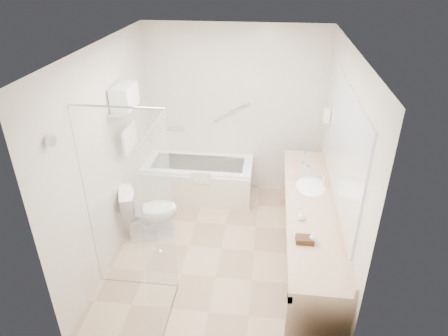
# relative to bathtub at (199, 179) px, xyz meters

# --- Properties ---
(floor) EXTENTS (3.20, 3.20, 0.00)m
(floor) POSITION_rel_bathtub_xyz_m (0.50, -1.24, -0.28)
(floor) COLOR tan
(floor) RESTS_ON ground
(ceiling) EXTENTS (2.60, 3.20, 0.10)m
(ceiling) POSITION_rel_bathtub_xyz_m (0.50, -1.24, 2.22)
(ceiling) COLOR white
(ceiling) RESTS_ON wall_back
(wall_back) EXTENTS (2.60, 0.10, 2.50)m
(wall_back) POSITION_rel_bathtub_xyz_m (0.50, 0.36, 0.97)
(wall_back) COLOR beige
(wall_back) RESTS_ON ground
(wall_front) EXTENTS (2.60, 0.10, 2.50)m
(wall_front) POSITION_rel_bathtub_xyz_m (0.50, -2.84, 0.97)
(wall_front) COLOR beige
(wall_front) RESTS_ON ground
(wall_left) EXTENTS (0.10, 3.20, 2.50)m
(wall_left) POSITION_rel_bathtub_xyz_m (-0.80, -1.24, 0.97)
(wall_left) COLOR beige
(wall_left) RESTS_ON ground
(wall_right) EXTENTS (0.10, 3.20, 2.50)m
(wall_right) POSITION_rel_bathtub_xyz_m (1.80, -1.24, 0.97)
(wall_right) COLOR beige
(wall_right) RESTS_ON ground
(bathtub) EXTENTS (1.60, 0.73, 0.59)m
(bathtub) POSITION_rel_bathtub_xyz_m (0.00, 0.00, 0.00)
(bathtub) COLOR white
(bathtub) RESTS_ON floor
(grab_bar_short) EXTENTS (0.40, 0.03, 0.03)m
(grab_bar_short) POSITION_rel_bathtub_xyz_m (-0.45, 0.32, 0.67)
(grab_bar_short) COLOR silver
(grab_bar_short) RESTS_ON wall_back
(grab_bar_long) EXTENTS (0.53, 0.03, 0.33)m
(grab_bar_long) POSITION_rel_bathtub_xyz_m (0.45, 0.32, 0.97)
(grab_bar_long) COLOR silver
(grab_bar_long) RESTS_ON wall_back
(shower_enclosure) EXTENTS (0.96, 0.91, 2.11)m
(shower_enclosure) POSITION_rel_bathtub_xyz_m (-0.13, -2.16, 0.79)
(shower_enclosure) COLOR silver
(shower_enclosure) RESTS_ON floor
(towel_shelf) EXTENTS (0.24, 0.55, 0.81)m
(towel_shelf) POSITION_rel_bathtub_xyz_m (-0.67, -0.89, 1.48)
(towel_shelf) COLOR silver
(towel_shelf) RESTS_ON wall_left
(vanity_counter) EXTENTS (0.55, 2.70, 0.95)m
(vanity_counter) POSITION_rel_bathtub_xyz_m (1.52, -1.39, 0.36)
(vanity_counter) COLOR tan
(vanity_counter) RESTS_ON floor
(sink) EXTENTS (0.40, 0.52, 0.14)m
(sink) POSITION_rel_bathtub_xyz_m (1.55, -0.99, 0.54)
(sink) COLOR white
(sink) RESTS_ON vanity_counter
(faucet) EXTENTS (0.03, 0.03, 0.14)m
(faucet) POSITION_rel_bathtub_xyz_m (1.70, -0.99, 0.65)
(faucet) COLOR silver
(faucet) RESTS_ON vanity_counter
(mirror) EXTENTS (0.02, 2.00, 1.20)m
(mirror) POSITION_rel_bathtub_xyz_m (1.79, -1.39, 1.27)
(mirror) COLOR silver
(mirror) RESTS_ON wall_right
(hairdryer_unit) EXTENTS (0.08, 0.10, 0.18)m
(hairdryer_unit) POSITION_rel_bathtub_xyz_m (1.75, -0.19, 1.17)
(hairdryer_unit) COLOR white
(hairdryer_unit) RESTS_ON wall_right
(toilet) EXTENTS (0.82, 0.63, 0.71)m
(toilet) POSITION_rel_bathtub_xyz_m (-0.45, -1.06, 0.08)
(toilet) COLOR white
(toilet) RESTS_ON floor
(amenity_basket) EXTENTS (0.18, 0.12, 0.06)m
(amenity_basket) POSITION_rel_bathtub_xyz_m (1.42, -2.06, 0.60)
(amenity_basket) COLOR #3F2616
(amenity_basket) RESTS_ON vanity_counter
(soap_bottle_a) EXTENTS (0.10, 0.13, 0.06)m
(soap_bottle_a) POSITION_rel_bathtub_xyz_m (1.49, -2.07, 0.60)
(soap_bottle_a) COLOR white
(soap_bottle_a) RESTS_ON vanity_counter
(soap_bottle_b) EXTENTS (0.08, 0.11, 0.08)m
(soap_bottle_b) POSITION_rel_bathtub_xyz_m (1.40, -1.69, 0.62)
(soap_bottle_b) COLOR white
(soap_bottle_b) RESTS_ON vanity_counter
(water_bottle_left) EXTENTS (0.07, 0.07, 0.22)m
(water_bottle_left) POSITION_rel_bathtub_xyz_m (1.51, -0.86, 0.68)
(water_bottle_left) COLOR silver
(water_bottle_left) RESTS_ON vanity_counter
(water_bottle_mid) EXTENTS (0.06, 0.06, 0.20)m
(water_bottle_mid) POSITION_rel_bathtub_xyz_m (1.45, -0.74, 0.66)
(water_bottle_mid) COLOR silver
(water_bottle_mid) RESTS_ON vanity_counter
(water_bottle_right) EXTENTS (0.06, 0.06, 0.19)m
(water_bottle_right) POSITION_rel_bathtub_xyz_m (1.49, -0.42, 0.66)
(water_bottle_right) COLOR silver
(water_bottle_right) RESTS_ON vanity_counter
(drinking_glass_near) EXTENTS (0.08, 0.08, 0.08)m
(drinking_glass_near) POSITION_rel_bathtub_xyz_m (1.51, -0.84, 0.62)
(drinking_glass_near) COLOR silver
(drinking_glass_near) RESTS_ON vanity_counter
(drinking_glass_far) EXTENTS (0.08, 0.08, 0.10)m
(drinking_glass_far) POSITION_rel_bathtub_xyz_m (1.32, -0.86, 0.62)
(drinking_glass_far) COLOR silver
(drinking_glass_far) RESTS_ON vanity_counter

